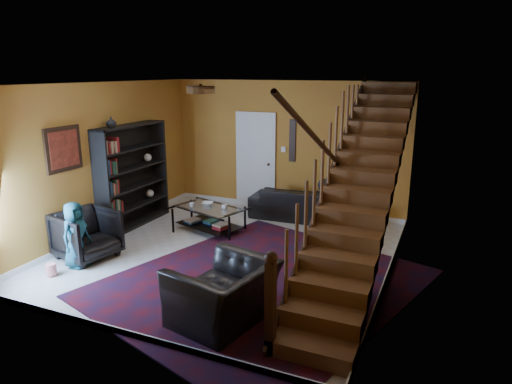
# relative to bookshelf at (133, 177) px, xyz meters

# --- Properties ---
(floor) EXTENTS (5.50, 5.50, 0.00)m
(floor) POSITION_rel_bookshelf_xyz_m (2.40, -0.60, -0.96)
(floor) COLOR beige
(floor) RESTS_ON ground
(room) EXTENTS (5.50, 5.50, 5.50)m
(room) POSITION_rel_bookshelf_xyz_m (1.07, 0.73, -0.91)
(room) COLOR #A35A24
(room) RESTS_ON ground
(staircase) EXTENTS (0.95, 5.02, 3.18)m
(staircase) POSITION_rel_bookshelf_xyz_m (4.53, -0.60, 0.43)
(staircase) COLOR brown
(staircase) RESTS_ON floor
(bookshelf) EXTENTS (0.35, 1.80, 2.00)m
(bookshelf) POSITION_rel_bookshelf_xyz_m (0.00, 0.00, 0.00)
(bookshelf) COLOR black
(bookshelf) RESTS_ON floor
(door) EXTENTS (0.82, 0.05, 2.05)m
(door) POSITION_rel_bookshelf_xyz_m (1.70, 2.12, 0.06)
(door) COLOR silver
(door) RESTS_ON floor
(framed_picture) EXTENTS (0.04, 0.74, 0.74)m
(framed_picture) POSITION_rel_bookshelf_xyz_m (-0.17, -1.50, 0.79)
(framed_picture) COLOR maroon
(framed_picture) RESTS_ON room
(wall_hanging) EXTENTS (0.14, 0.03, 0.90)m
(wall_hanging) POSITION_rel_bookshelf_xyz_m (2.55, 2.13, 0.59)
(wall_hanging) COLOR black
(wall_hanging) RESTS_ON room
(ceiling_fixture) EXTENTS (0.40, 0.40, 0.10)m
(ceiling_fixture) POSITION_rel_bookshelf_xyz_m (2.40, -1.40, 1.78)
(ceiling_fixture) COLOR #3F2814
(ceiling_fixture) RESTS_ON room
(rug) EXTENTS (4.83, 5.19, 0.02)m
(rug) POSITION_rel_bookshelf_xyz_m (3.35, -1.45, -0.95)
(rug) COLOR #460C14
(rug) RESTS_ON floor
(sofa) EXTENTS (2.26, 0.98, 0.65)m
(sofa) POSITION_rel_bookshelf_xyz_m (3.00, 1.70, -0.64)
(sofa) COLOR black
(sofa) RESTS_ON floor
(armchair_left) EXTENTS (1.04, 1.02, 0.80)m
(armchair_left) POSITION_rel_bookshelf_xyz_m (0.35, -1.70, -0.56)
(armchair_left) COLOR black
(armchair_left) RESTS_ON floor
(armchair_right) EXTENTS (1.25, 1.37, 0.76)m
(armchair_right) POSITION_rel_bookshelf_xyz_m (3.33, -2.59, -0.58)
(armchair_right) COLOR black
(armchair_right) RESTS_ON floor
(person_adult_a) EXTENTS (0.52, 0.38, 1.33)m
(person_adult_a) POSITION_rel_bookshelf_xyz_m (3.37, 1.75, -0.75)
(person_adult_a) COLOR black
(person_adult_a) RESTS_ON sofa
(person_adult_b) EXTENTS (0.74, 0.60, 1.41)m
(person_adult_b) POSITION_rel_bookshelf_xyz_m (3.90, 1.75, -0.71)
(person_adult_b) COLOR black
(person_adult_b) RESTS_ON sofa
(person_child) EXTENTS (0.34, 0.52, 1.06)m
(person_child) POSITION_rel_bookshelf_xyz_m (0.45, -2.04, -0.44)
(person_child) COLOR #1B5467
(person_child) RESTS_ON armchair_left
(coffee_table) EXTENTS (1.42, 1.08, 0.48)m
(coffee_table) POSITION_rel_bookshelf_xyz_m (1.56, 0.22, -0.68)
(coffee_table) COLOR black
(coffee_table) RESTS_ON floor
(cup_a) EXTENTS (0.13, 0.13, 0.09)m
(cup_a) POSITION_rel_bookshelf_xyz_m (1.89, 0.23, -0.44)
(cup_a) COLOR #999999
(cup_a) RESTS_ON coffee_table
(cup_b) EXTENTS (0.10, 0.10, 0.08)m
(cup_b) POSITION_rel_bookshelf_xyz_m (1.26, 0.10, -0.44)
(cup_b) COLOR #999999
(cup_b) RESTS_ON coffee_table
(bowl) EXTENTS (0.26, 0.26, 0.05)m
(bowl) POSITION_rel_bookshelf_xyz_m (1.46, 0.35, -0.46)
(bowl) COLOR #999999
(bowl) RESTS_ON coffee_table
(vase) EXTENTS (0.18, 0.18, 0.19)m
(vase) POSITION_rel_bookshelf_xyz_m (-0.00, -0.50, 1.13)
(vase) COLOR #999999
(vase) RESTS_ON bookshelf
(popcorn_bucket) EXTENTS (0.18, 0.18, 0.17)m
(popcorn_bucket) POSITION_rel_bookshelf_xyz_m (0.35, -2.47, -0.86)
(popcorn_bucket) COLOR red
(popcorn_bucket) RESTS_ON rug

